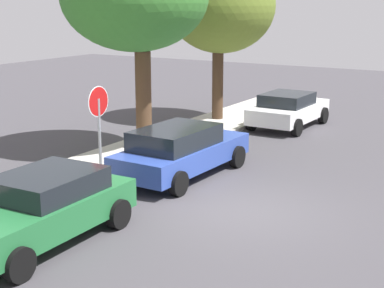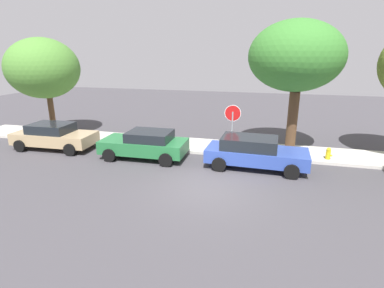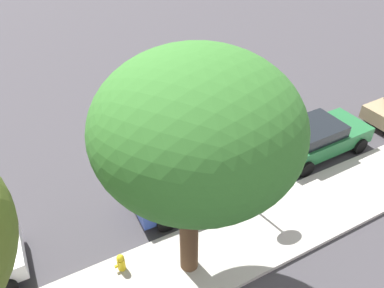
{
  "view_description": "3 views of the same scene",
  "coord_description": "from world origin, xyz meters",
  "px_view_note": "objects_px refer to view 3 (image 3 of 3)",
  "views": [
    {
      "loc": [
        -11.62,
        -5.68,
        4.72
      ],
      "look_at": [
        0.4,
        1.54,
        1.29
      ],
      "focal_mm": 55.0,
      "sensor_mm": 36.0,
      "label": 1
    },
    {
      "loc": [
        2.06,
        -10.47,
        5.01
      ],
      "look_at": [
        -0.89,
        0.87,
        1.44
      ],
      "focal_mm": 28.0,
      "sensor_mm": 36.0,
      "label": 2
    },
    {
      "loc": [
        6.21,
        10.75,
        9.24
      ],
      "look_at": [
        0.87,
        0.79,
        0.79
      ],
      "focal_mm": 35.0,
      "sensor_mm": 36.0,
      "label": 3
    }
  ],
  "objects_px": {
    "parked_car_blue": "(199,179)",
    "street_tree_far": "(197,130)",
    "parked_car_green": "(317,137)",
    "fire_hydrant": "(121,264)",
    "stop_sign": "(265,177)"
  },
  "relations": [
    {
      "from": "parked_car_blue",
      "to": "street_tree_far",
      "type": "bearing_deg",
      "value": 59.04
    },
    {
      "from": "parked_car_green",
      "to": "fire_hydrant",
      "type": "xyz_separation_m",
      "value": [
        8.67,
        1.65,
        -0.36
      ]
    },
    {
      "from": "stop_sign",
      "to": "parked_car_blue",
      "type": "xyz_separation_m",
      "value": [
        1.25,
        -1.79,
        -1.01
      ]
    },
    {
      "from": "stop_sign",
      "to": "street_tree_far",
      "type": "distance_m",
      "value": 4.24
    },
    {
      "from": "parked_car_green",
      "to": "street_tree_far",
      "type": "bearing_deg",
      "value": 20.83
    },
    {
      "from": "stop_sign",
      "to": "street_tree_far",
      "type": "xyz_separation_m",
      "value": [
        2.8,
        0.8,
        3.09
      ]
    },
    {
      "from": "street_tree_far",
      "to": "fire_hydrant",
      "type": "xyz_separation_m",
      "value": [
        1.84,
        -0.95,
        -4.48
      ]
    },
    {
      "from": "street_tree_far",
      "to": "fire_hydrant",
      "type": "relative_size",
      "value": 9.18
    },
    {
      "from": "stop_sign",
      "to": "street_tree_far",
      "type": "height_order",
      "value": "street_tree_far"
    },
    {
      "from": "parked_car_blue",
      "to": "street_tree_far",
      "type": "relative_size",
      "value": 0.69
    },
    {
      "from": "stop_sign",
      "to": "parked_car_blue",
      "type": "distance_m",
      "value": 2.4
    },
    {
      "from": "parked_car_green",
      "to": "street_tree_far",
      "type": "height_order",
      "value": "street_tree_far"
    },
    {
      "from": "parked_car_blue",
      "to": "fire_hydrant",
      "type": "distance_m",
      "value": 3.79
    },
    {
      "from": "street_tree_far",
      "to": "parked_car_green",
      "type": "bearing_deg",
      "value": -159.17
    },
    {
      "from": "parked_car_blue",
      "to": "fire_hydrant",
      "type": "xyz_separation_m",
      "value": [
        3.4,
        1.64,
        -0.38
      ]
    }
  ]
}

